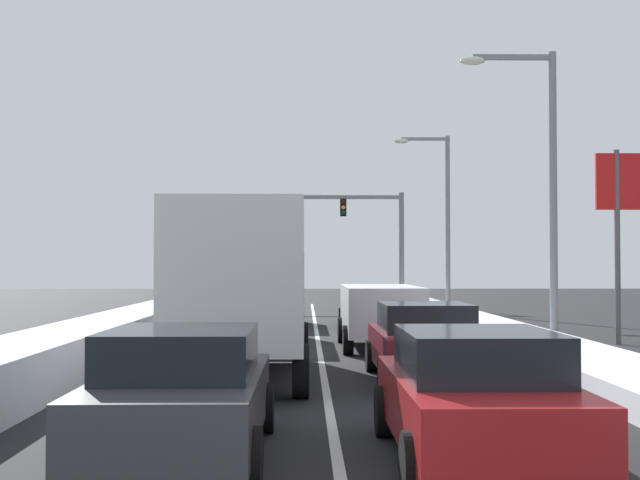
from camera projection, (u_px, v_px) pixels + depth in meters
ground_plane at (320, 356)px, 21.41m from camera, size 120.00×120.00×0.00m
lane_stripe_between_right_lane_and_center_lane at (318, 340)px, 25.77m from camera, size 0.14×47.98×0.01m
snow_bank_right_shoulder at (496, 333)px, 25.86m from camera, size 2.14×47.98×0.46m
snow_bank_left_shoulder at (138, 325)px, 25.69m from camera, size 1.74×47.98×0.90m
sedan_red_right_lane_nearest at (475, 396)px, 9.83m from camera, size 2.00×4.50×1.51m
sedan_maroon_right_lane_second at (424, 342)px, 16.72m from camera, size 2.00×4.50×1.51m
suv_white_right_lane_third at (380, 310)px, 23.40m from camera, size 2.16×4.90×1.67m
sedan_navy_right_lane_fourth at (369, 307)px, 30.52m from camera, size 2.00×4.50×1.51m
sedan_charcoal_center_lane_nearest at (182, 393)px, 10.06m from camera, size 2.00×4.50×1.51m
box_truck_center_lane_second at (244, 282)px, 17.07m from camera, size 2.53×7.20×3.36m
suv_silver_center_lane_third at (259, 307)px, 25.39m from camera, size 2.16×4.90×1.67m
suv_green_center_lane_fourth at (268, 298)px, 32.59m from camera, size 2.16×4.90×1.67m
traffic_light_gantry at (334, 219)px, 47.70m from camera, size 10.60×0.47×6.20m
street_lamp_right_mid at (540, 170)px, 23.83m from camera, size 2.66×0.36×8.09m
street_lamp_right_far at (440, 207)px, 41.27m from camera, size 2.66×0.36×8.36m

